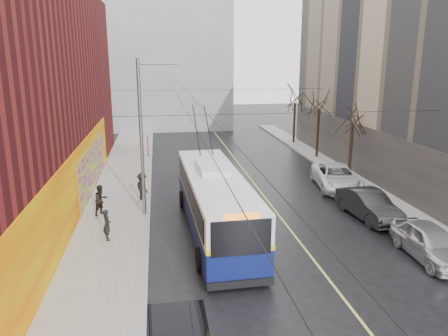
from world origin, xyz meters
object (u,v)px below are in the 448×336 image
(pedestrian_b, at_px, (101,200))
(tree_mid, at_px, (319,101))
(parked_car_a, at_px, (430,242))
(pedestrian_c, at_px, (142,187))
(pedestrian_a, at_px, (107,225))
(tree_near, at_px, (353,114))
(parked_car_b, at_px, (369,205))
(following_car, at_px, (199,171))
(streetlight_pole, at_px, (144,134))
(tree_far, at_px, (295,95))
(parked_car_c, at_px, (337,177))
(trolleybus, at_px, (215,201))

(pedestrian_b, bearing_deg, tree_mid, -11.11)
(parked_car_a, relative_size, pedestrian_c, 2.68)
(tree_mid, height_order, pedestrian_a, tree_mid)
(tree_near, height_order, tree_mid, tree_mid)
(parked_car_b, distance_m, pedestrian_a, 14.57)
(tree_mid, distance_m, following_car, 13.55)
(streetlight_pole, height_order, tree_near, streetlight_pole)
(pedestrian_c, bearing_deg, pedestrian_a, 135.00)
(tree_mid, xyz_separation_m, pedestrian_b, (-17.76, -12.77, -4.21))
(parked_car_b, relative_size, pedestrian_c, 2.79)
(pedestrian_b, bearing_deg, tree_far, 1.24)
(streetlight_pole, relative_size, parked_car_b, 1.83)
(tree_mid, xyz_separation_m, tree_far, (0.00, 7.00, -0.11))
(parked_car_c, distance_m, pedestrian_a, 16.67)
(pedestrian_a, bearing_deg, parked_car_b, -100.85)
(parked_car_a, bearing_deg, parked_car_c, 90.93)
(pedestrian_a, bearing_deg, following_car, -43.39)
(streetlight_pole, distance_m, tree_mid, 19.96)
(parked_car_b, bearing_deg, parked_car_c, 79.41)
(parked_car_b, height_order, pedestrian_a, pedestrian_a)
(parked_car_b, xyz_separation_m, parked_car_c, (0.53, 5.93, 0.01))
(following_car, bearing_deg, tree_near, -9.05)
(parked_car_b, distance_m, pedestrian_c, 13.86)
(tree_near, xyz_separation_m, parked_car_a, (-2.19, -13.56, -4.17))
(parked_car_a, bearing_deg, pedestrian_c, 144.35)
(tree_mid, distance_m, pedestrian_b, 22.27)
(tree_far, relative_size, pedestrian_a, 4.13)
(tree_mid, distance_m, trolleybus, 19.94)
(parked_car_a, bearing_deg, tree_mid, 85.81)
(trolleybus, height_order, pedestrian_a, trolleybus)
(parked_car_a, xyz_separation_m, parked_car_b, (-0.35, 5.33, 0.00))
(parked_car_a, bearing_deg, streetlight_pole, 151.61)
(pedestrian_b, bearing_deg, tree_near, -28.83)
(streetlight_pole, distance_m, parked_car_b, 13.42)
(streetlight_pole, relative_size, parked_car_a, 1.90)
(parked_car_b, xyz_separation_m, following_car, (-8.88, 9.51, -0.10))
(streetlight_pole, height_order, tree_far, streetlight_pole)
(streetlight_pole, height_order, pedestrian_b, streetlight_pole)
(tree_mid, relative_size, parked_car_c, 1.13)
(tree_near, distance_m, pedestrian_a, 19.92)
(following_car, height_order, pedestrian_b, pedestrian_b)
(tree_mid, relative_size, pedestrian_a, 4.20)
(tree_mid, relative_size, trolleybus, 0.52)
(pedestrian_a, bearing_deg, pedestrian_b, -4.93)
(streetlight_pole, bearing_deg, tree_near, 21.62)
(trolleybus, xyz_separation_m, parked_car_a, (9.35, -4.69, -0.89))
(tree_mid, xyz_separation_m, trolleybus, (-11.53, -15.87, -3.56))
(streetlight_pole, bearing_deg, parked_car_a, -30.28)
(tree_mid, bearing_deg, pedestrian_c, -146.31)
(pedestrian_b, bearing_deg, trolleybus, -73.35)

